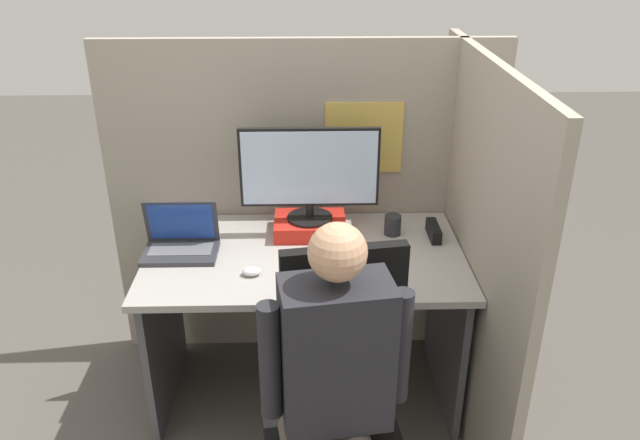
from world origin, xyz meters
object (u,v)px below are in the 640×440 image
(monitor, at_px, (309,172))
(laptop, at_px, (181,243))
(carrot_toy, at_px, (335,274))
(paper_box, at_px, (310,226))
(coffee_mug, at_px, (393,225))
(stapler, at_px, (434,231))
(office_chair, at_px, (338,402))
(person, at_px, (334,392))

(monitor, height_order, laptop, monitor)
(monitor, bearing_deg, carrot_toy, -76.89)
(laptop, distance_m, carrot_toy, 0.68)
(paper_box, distance_m, coffee_mug, 0.37)
(monitor, bearing_deg, laptop, -162.45)
(coffee_mug, bearing_deg, stapler, -10.60)
(stapler, distance_m, office_chair, 0.95)
(carrot_toy, bearing_deg, stapler, 37.51)
(monitor, relative_size, laptop, 1.95)
(carrot_toy, bearing_deg, monitor, 103.11)
(monitor, bearing_deg, coffee_mug, -3.87)
(paper_box, xyz_separation_m, office_chair, (0.09, -0.85, -0.26))
(paper_box, height_order, stapler, paper_box)
(monitor, distance_m, stapler, 0.61)
(paper_box, xyz_separation_m, carrot_toy, (0.09, -0.40, -0.01))
(person, bearing_deg, stapler, 63.19)
(carrot_toy, distance_m, coffee_mug, 0.47)
(monitor, distance_m, laptop, 0.63)
(laptop, relative_size, carrot_toy, 2.06)
(office_chair, distance_m, person, 0.26)
(stapler, height_order, carrot_toy, stapler)
(paper_box, height_order, coffee_mug, coffee_mug)
(paper_box, xyz_separation_m, laptop, (-0.55, -0.17, 0.01))
(office_chair, relative_size, coffee_mug, 11.70)
(laptop, relative_size, office_chair, 0.29)
(monitor, height_order, carrot_toy, monitor)
(carrot_toy, relative_size, coffee_mug, 1.67)
(monitor, bearing_deg, stapler, -6.09)
(stapler, distance_m, carrot_toy, 0.57)
(paper_box, relative_size, person, 0.25)
(stapler, xyz_separation_m, coffee_mug, (-0.18, 0.03, 0.02))
(carrot_toy, height_order, coffee_mug, coffee_mug)
(office_chair, relative_size, person, 0.83)
(carrot_toy, xyz_separation_m, coffee_mug, (0.27, 0.38, 0.02))
(monitor, height_order, coffee_mug, monitor)
(paper_box, xyz_separation_m, monitor, (0.00, 0.00, 0.26))
(coffee_mug, bearing_deg, office_chair, -108.89)
(laptop, bearing_deg, coffee_mug, 9.17)
(paper_box, relative_size, coffee_mug, 3.51)
(paper_box, bearing_deg, laptop, -162.72)
(laptop, xyz_separation_m, coffee_mug, (0.92, 0.15, 0.00))
(paper_box, bearing_deg, carrot_toy, -76.81)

